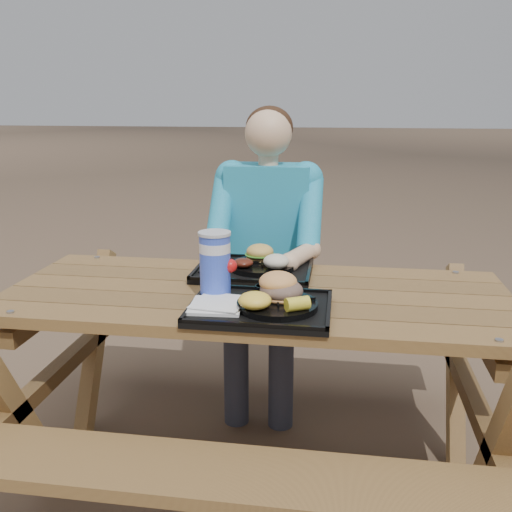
# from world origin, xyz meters

# --- Properties ---
(ground) EXTENTS (60.00, 60.00, 0.00)m
(ground) POSITION_xyz_m (0.00, 0.00, 0.00)
(ground) COLOR #999999
(ground) RESTS_ON ground
(picnic_table) EXTENTS (1.80, 1.49, 0.75)m
(picnic_table) POSITION_xyz_m (0.00, 0.00, 0.38)
(picnic_table) COLOR #999999
(picnic_table) RESTS_ON ground
(tray_near) EXTENTS (0.45, 0.35, 0.02)m
(tray_near) POSITION_xyz_m (0.05, -0.21, 0.76)
(tray_near) COLOR black
(tray_near) RESTS_ON picnic_table
(tray_far) EXTENTS (0.45, 0.35, 0.02)m
(tray_far) POSITION_xyz_m (-0.04, 0.21, 0.76)
(tray_far) COLOR black
(tray_far) RESTS_ON picnic_table
(plate_near) EXTENTS (0.26, 0.26, 0.02)m
(plate_near) POSITION_xyz_m (0.10, -0.21, 0.78)
(plate_near) COLOR black
(plate_near) RESTS_ON tray_near
(plate_far) EXTENTS (0.26, 0.26, 0.02)m
(plate_far) POSITION_xyz_m (-0.01, 0.22, 0.78)
(plate_far) COLOR black
(plate_far) RESTS_ON tray_far
(napkin_stack) EXTENTS (0.18, 0.18, 0.02)m
(napkin_stack) POSITION_xyz_m (-0.09, -0.24, 0.78)
(napkin_stack) COLOR white
(napkin_stack) RESTS_ON tray_near
(soda_cup) EXTENTS (0.10, 0.10, 0.21)m
(soda_cup) POSITION_xyz_m (-0.12, -0.12, 0.87)
(soda_cup) COLOR blue
(soda_cup) RESTS_ON tray_near
(condiment_bbq) EXTENTS (0.05, 0.05, 0.03)m
(condiment_bbq) POSITION_xyz_m (0.04, -0.09, 0.79)
(condiment_bbq) COLOR #320A05
(condiment_bbq) RESTS_ON tray_near
(condiment_mustard) EXTENTS (0.05, 0.05, 0.03)m
(condiment_mustard) POSITION_xyz_m (0.10, -0.09, 0.78)
(condiment_mustard) COLOR gold
(condiment_mustard) RESTS_ON tray_near
(sandwich) EXTENTS (0.13, 0.13, 0.14)m
(sandwich) POSITION_xyz_m (0.11, -0.18, 0.86)
(sandwich) COLOR #EF9E54
(sandwich) RESTS_ON plate_near
(mac_cheese) EXTENTS (0.10, 0.10, 0.05)m
(mac_cheese) POSITION_xyz_m (0.04, -0.28, 0.82)
(mac_cheese) COLOR yellow
(mac_cheese) RESTS_ON plate_near
(corn_cob) EXTENTS (0.10, 0.10, 0.04)m
(corn_cob) POSITION_xyz_m (0.17, -0.28, 0.81)
(corn_cob) COLOR yellow
(corn_cob) RESTS_ON plate_near
(cutlery_far) EXTENTS (0.04, 0.17, 0.01)m
(cutlery_far) POSITION_xyz_m (-0.20, 0.21, 0.77)
(cutlery_far) COLOR black
(cutlery_far) RESTS_ON tray_far
(burger) EXTENTS (0.11, 0.11, 0.10)m
(burger) POSITION_xyz_m (-0.02, 0.27, 0.84)
(burger) COLOR gold
(burger) RESTS_ON plate_far
(baked_beans) EXTENTS (0.08, 0.08, 0.04)m
(baked_beans) POSITION_xyz_m (-0.07, 0.16, 0.81)
(baked_beans) COLOR #531C10
(baked_beans) RESTS_ON plate_far
(potato_salad) EXTENTS (0.10, 0.10, 0.06)m
(potato_salad) POSITION_xyz_m (0.05, 0.16, 0.82)
(potato_salad) COLOR #EBE3C7
(potato_salad) RESTS_ON plate_far
(diner) EXTENTS (0.48, 0.84, 1.28)m
(diner) POSITION_xyz_m (-0.04, 0.65, 0.64)
(diner) COLOR #1C93C7
(diner) RESTS_ON ground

